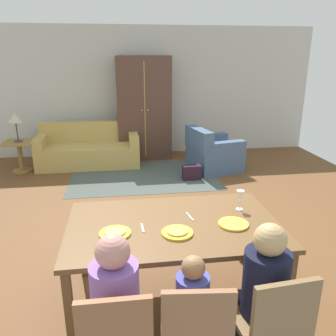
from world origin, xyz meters
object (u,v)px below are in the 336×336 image
(person_woman, at_px, (261,301))
(table_lamp, at_px, (15,119))
(plate_near_man, at_px, (115,233))
(person_child, at_px, (191,319))
(dining_chair_child, at_px, (195,331))
(dining_chair_woman, at_px, (273,323))
(plate_near_child, at_px, (177,233))
(couch, at_px, (89,150))
(person_man, at_px, (117,316))
(side_table, at_px, (20,152))
(plate_near_woman, at_px, (233,224))
(armchair, at_px, (212,154))
(armoire, at_px, (144,108))
(handbag, at_px, (192,172))
(dining_table, at_px, (174,230))
(wine_glass, at_px, (240,196))

(person_woman, xyz_separation_m, table_lamp, (-2.77, 4.69, 0.50))
(plate_near_man, xyz_separation_m, person_child, (0.49, -0.62, -0.34))
(dining_chair_child, distance_m, dining_chair_woman, 0.50)
(dining_chair_woman, distance_m, table_lamp, 5.63)
(person_woman, distance_m, table_lamp, 5.47)
(dining_chair_woman, relative_size, person_woman, 0.78)
(plate_near_child, bearing_deg, table_lamp, 118.93)
(couch, bearing_deg, person_man, -83.60)
(person_man, height_order, side_table, person_man)
(plate_near_woman, bearing_deg, dining_chair_child, -121.43)
(person_child, relative_size, side_table, 1.59)
(armchair, relative_size, armoire, 0.49)
(dining_chair_woman, bearing_deg, handbag, 85.40)
(plate_near_woman, bearing_deg, dining_table, 168.34)
(person_woman, bearing_deg, armoire, 94.05)
(plate_near_man, distance_m, side_table, 4.47)
(dining_table, xyz_separation_m, plate_near_woman, (0.48, -0.10, 0.07))
(plate_near_child, bearing_deg, dining_table, 90.00)
(armchair, xyz_separation_m, armoire, (-1.21, 1.07, 0.73))
(dining_chair_child, xyz_separation_m, table_lamp, (-2.28, 4.86, 0.52))
(dining_table, relative_size, plate_near_child, 7.05)
(plate_near_man, distance_m, plate_near_child, 0.49)
(plate_near_man, distance_m, person_woman, 1.17)
(plate_near_man, bearing_deg, wine_glass, 15.01)
(person_woman, bearing_deg, handbag, 85.03)
(dining_chair_child, bearing_deg, table_lamp, 115.09)
(plate_near_child, distance_m, side_table, 4.74)
(wine_glass, height_order, armchair, wine_glass)
(dining_table, height_order, couch, couch)
(plate_near_man, height_order, person_man, person_man)
(dining_chair_child, bearing_deg, plate_near_man, 121.17)
(armchair, xyz_separation_m, table_lamp, (-3.59, 0.41, 0.69))
(wine_glass, distance_m, dining_chair_woman, 1.17)
(person_child, bearing_deg, handbag, 77.99)
(person_child, xyz_separation_m, couch, (-1.04, 4.95, -0.13))
(dining_chair_child, bearing_deg, person_woman, 19.62)
(wine_glass, distance_m, person_child, 1.20)
(couch, bearing_deg, table_lamp, -168.29)
(dining_table, relative_size, handbag, 5.51)
(person_man, bearing_deg, table_lamp, 111.02)
(person_child, bearing_deg, wine_glass, 55.48)
(dining_chair_child, distance_m, armchair, 4.65)
(plate_near_child, bearing_deg, plate_near_man, 172.94)
(plate_near_child, height_order, armoire, armoire)
(dining_chair_woman, bearing_deg, person_woman, 93.35)
(person_man, height_order, person_woman, same)
(plate_near_man, relative_size, table_lamp, 0.46)
(person_man, distance_m, person_child, 0.49)
(table_lamp, bearing_deg, dining_chair_woman, -60.27)
(plate_near_man, bearing_deg, side_table, 113.84)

